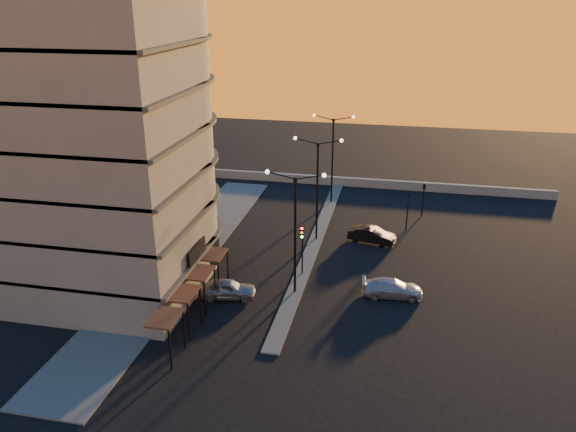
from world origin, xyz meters
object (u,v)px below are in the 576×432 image
(car_hatchback, at_px, (227,289))
(car_wagon, at_px, (392,288))
(car_sedan, at_px, (372,235))
(streetlamp_mid, at_px, (317,181))
(traffic_light_main, at_px, (302,242))

(car_hatchback, xyz_separation_m, car_wagon, (11.90, 2.73, -0.06))
(car_sedan, bearing_deg, streetlamp_mid, 108.52)
(car_hatchback, xyz_separation_m, car_sedan, (9.75, 12.21, -0.01))
(traffic_light_main, xyz_separation_m, car_hatchback, (-4.75, -4.61, -2.17))
(car_sedan, bearing_deg, car_hatchback, 154.48)
(car_hatchback, bearing_deg, streetlamp_mid, -33.27)
(traffic_light_main, distance_m, car_wagon, 7.73)
(traffic_light_main, height_order, car_hatchback, traffic_light_main)
(car_sedan, xyz_separation_m, car_wagon, (2.15, -9.49, -0.05))
(traffic_light_main, relative_size, car_wagon, 0.95)
(streetlamp_mid, distance_m, car_hatchback, 13.57)
(car_hatchback, bearing_deg, traffic_light_main, -57.09)
(car_hatchback, relative_size, car_sedan, 0.99)
(streetlamp_mid, xyz_separation_m, car_wagon, (7.15, -9.01, -4.94))
(traffic_light_main, relative_size, car_hatchback, 1.01)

